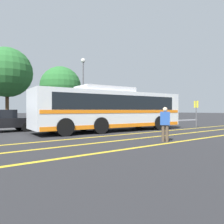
% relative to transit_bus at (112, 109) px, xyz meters
% --- Properties ---
extents(ground_plane, '(220.00, 220.00, 0.00)m').
position_rel_transit_bus_xyz_m(ground_plane, '(1.33, 0.01, -1.52)').
color(ground_plane, '#262628').
extents(lane_strip_0, '(30.66, 0.20, 0.01)m').
position_rel_transit_bus_xyz_m(lane_strip_0, '(0.02, -2.20, -1.52)').
color(lane_strip_0, gold).
rests_on(lane_strip_0, ground_plane).
extents(lane_strip_1, '(30.66, 0.20, 0.01)m').
position_rel_transit_bus_xyz_m(lane_strip_1, '(0.02, -4.01, -1.52)').
color(lane_strip_1, gold).
rests_on(lane_strip_1, ground_plane).
extents(lane_strip_2, '(30.66, 0.20, 0.01)m').
position_rel_transit_bus_xyz_m(lane_strip_2, '(0.02, -5.91, -1.52)').
color(lane_strip_2, gold).
rests_on(lane_strip_2, ground_plane).
extents(curb_strip, '(38.66, 0.36, 0.15)m').
position_rel_transit_bus_xyz_m(curb_strip, '(0.02, 5.64, -1.45)').
color(curb_strip, '#99999E').
rests_on(curb_strip, ground_plane).
extents(transit_bus, '(11.10, 3.24, 2.97)m').
position_rel_transit_bus_xyz_m(transit_bus, '(0.00, 0.00, 0.00)').
color(transit_bus, silver).
rests_on(transit_bus, ground_plane).
extents(parked_car_1, '(4.25, 1.89, 1.46)m').
position_rel_transit_bus_xyz_m(parked_car_1, '(-6.18, 3.81, -0.80)').
color(parked_car_1, black).
rests_on(parked_car_1, ground_plane).
extents(parked_car_2, '(4.15, 2.03, 1.37)m').
position_rel_transit_bus_xyz_m(parked_car_2, '(-0.98, 4.05, -0.82)').
color(parked_car_2, black).
rests_on(parked_car_2, ground_plane).
extents(pedestrian_0, '(0.43, 0.47, 1.56)m').
position_rel_transit_bus_xyz_m(pedestrian_0, '(-1.22, -5.57, -0.65)').
color(pedestrian_0, brown).
rests_on(pedestrian_0, ground_plane).
extents(bus_stop_sign, '(0.07, 0.40, 2.24)m').
position_rel_transit_bus_xyz_m(bus_stop_sign, '(7.09, -1.97, -0.11)').
color(bus_stop_sign, '#59595E').
rests_on(bus_stop_sign, ground_plane).
extents(street_lamp, '(0.44, 0.44, 6.55)m').
position_rel_transit_bus_xyz_m(street_lamp, '(1.73, 6.96, 2.90)').
color(street_lamp, '#59595E').
rests_on(street_lamp, ground_plane).
extents(tree_0, '(4.10, 4.10, 6.62)m').
position_rel_transit_bus_xyz_m(tree_0, '(-5.02, 7.77, 3.03)').
color(tree_0, '#513823').
rests_on(tree_0, ground_plane).
extents(tree_2, '(4.32, 4.32, 6.08)m').
position_rel_transit_bus_xyz_m(tree_2, '(0.66, 9.92, 2.39)').
color(tree_2, '#513823').
rests_on(tree_2, ground_plane).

